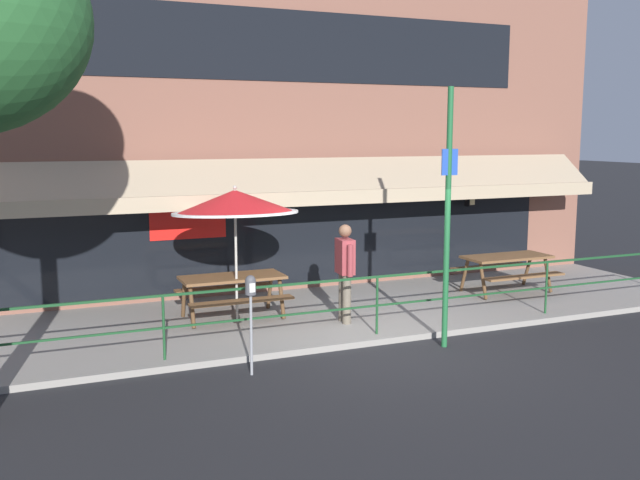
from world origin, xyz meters
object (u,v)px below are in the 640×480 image
parking_meter_near (251,295)px  street_sign_pole (448,216)px  picnic_table_centre (507,263)px  picnic_table_left (232,285)px  patio_umbrella_left (235,203)px  pedestrian_walking (345,268)px

parking_meter_near → street_sign_pole: street_sign_pole is taller
picnic_table_centre → parking_meter_near: 6.79m
picnic_table_left → picnic_table_centre: size_ratio=1.00×
picnic_table_centre → parking_meter_near: size_ratio=1.27×
patio_umbrella_left → picnic_table_centre: bearing=1.0°
picnic_table_left → picnic_table_centre: bearing=-1.6°
patio_umbrella_left → parking_meter_near: patio_umbrella_left is taller
picnic_table_left → pedestrian_walking: size_ratio=1.05×
patio_umbrella_left → pedestrian_walking: bearing=-23.4°
picnic_table_centre → pedestrian_walking: bearing=-168.3°
picnic_table_centre → patio_umbrella_left: 5.95m
pedestrian_walking → picnic_table_centre: bearing=11.7°
picnic_table_centre → parking_meter_near: bearing=-157.9°
patio_umbrella_left → parking_meter_near: (-0.51, -2.45, -1.03)m
picnic_table_centre → pedestrian_walking: (-4.05, -0.84, 0.35)m
patio_umbrella_left → pedestrian_walking: size_ratio=1.39×
picnic_table_left → pedestrian_walking: 2.02m
picnic_table_left → parking_meter_near: 2.79m
pedestrian_walking → street_sign_pole: street_sign_pole is taller
picnic_table_centre → patio_umbrella_left: size_ratio=0.76×
pedestrian_walking → street_sign_pole: size_ratio=0.42×
patio_umbrella_left → pedestrian_walking: patio_umbrella_left is taller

